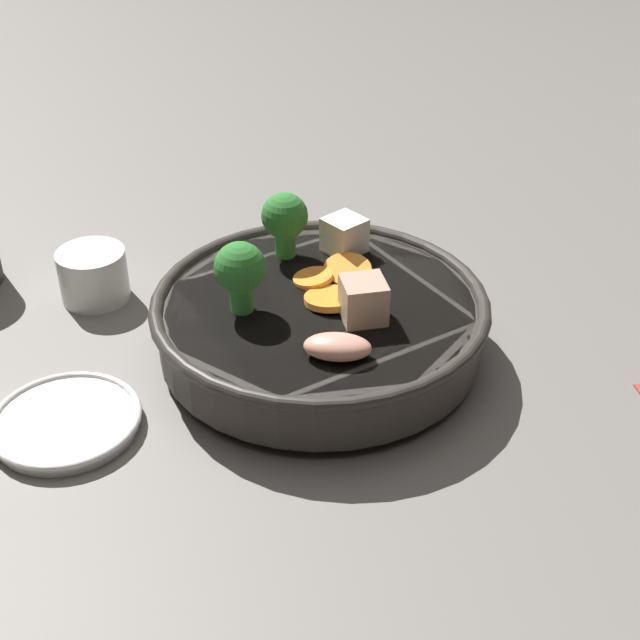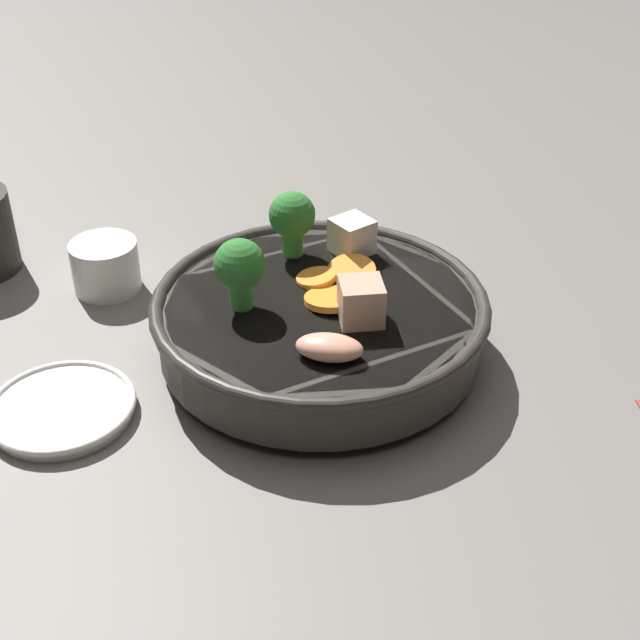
% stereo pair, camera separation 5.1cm
% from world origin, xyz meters
% --- Properties ---
extents(ground_plane, '(3.00, 3.00, 0.00)m').
position_xyz_m(ground_plane, '(0.00, 0.00, 0.00)').
color(ground_plane, slate).
extents(stirfry_bowl, '(0.29, 0.29, 0.12)m').
position_xyz_m(stirfry_bowl, '(0.00, 0.00, 0.04)').
color(stirfry_bowl, '#38332D').
rests_on(stirfry_bowl, ground_plane).
extents(side_saucer, '(0.12, 0.12, 0.01)m').
position_xyz_m(side_saucer, '(-0.06, 0.21, 0.01)').
color(side_saucer, white).
rests_on(side_saucer, ground_plane).
extents(tea_cup, '(0.07, 0.07, 0.05)m').
position_xyz_m(tea_cup, '(0.13, 0.20, 0.03)').
color(tea_cup, white).
rests_on(tea_cup, ground_plane).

